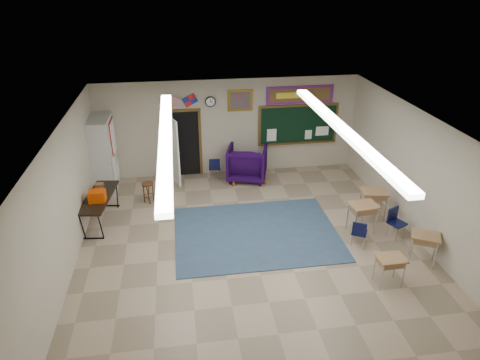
{
  "coord_description": "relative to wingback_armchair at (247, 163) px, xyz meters",
  "views": [
    {
      "loc": [
        -1.53,
        -7.97,
        5.89
      ],
      "look_at": [
        -0.1,
        1.5,
        1.16
      ],
      "focal_mm": 32.0,
      "sensor_mm": 36.0,
      "label": 1
    }
  ],
  "objects": [
    {
      "name": "fluorescent_strips",
      "position": [
        -0.48,
        -3.91,
        2.4
      ],
      "size": [
        3.86,
        6.0,
        0.1
      ],
      "primitive_type": null,
      "color": "white",
      "rests_on": "ceiling"
    },
    {
      "name": "storage_cabinet",
      "position": [
        -4.2,
        -0.06,
        0.56
      ],
      "size": [
        0.59,
        1.25,
        2.2
      ],
      "color": "beige",
      "rests_on": "floor"
    },
    {
      "name": "wall_clock",
      "position": [
        -1.03,
        0.55,
        1.81
      ],
      "size": [
        0.32,
        0.05,
        0.32
      ],
      "color": "black",
      "rests_on": "back_wall"
    },
    {
      "name": "left_wall",
      "position": [
        -4.48,
        -3.91,
        0.96
      ],
      "size": [
        0.04,
        9.0,
        3.0
      ],
      "primitive_type": "cube",
      "color": "#B4A892",
      "rests_on": "floor"
    },
    {
      "name": "student_chair_desk_b",
      "position": [
        3.04,
        -3.78,
        -0.16
      ],
      "size": [
        0.5,
        0.5,
        0.76
      ],
      "primitive_type": null,
      "rotation": [
        0.0,
        0.0,
        0.43
      ],
      "color": "black",
      "rests_on": "floor"
    },
    {
      "name": "student_desk_back_left",
      "position": [
        2.05,
        -5.39,
        -0.16
      ],
      "size": [
        0.58,
        0.44,
        0.68
      ],
      "rotation": [
        0.0,
        0.0,
        0.03
      ],
      "color": "#9D7849",
      "rests_on": "floor"
    },
    {
      "name": "doorway",
      "position": [
        -1.99,
        0.44,
        0.52
      ],
      "size": [
        1.1,
        0.89,
        2.16
      ],
      "color": "black",
      "rests_on": "back_wall"
    },
    {
      "name": "folding_table",
      "position": [
        -4.13,
        -1.98,
        -0.13
      ],
      "size": [
        0.84,
        1.87,
        1.03
      ],
      "rotation": [
        0.0,
        0.0,
        -0.13
      ],
      "color": "black",
      "rests_on": "floor"
    },
    {
      "name": "wall_flags",
      "position": [
        -1.88,
        0.53,
        1.94
      ],
      "size": [
        1.16,
        0.06,
        0.7
      ],
      "primitive_type": null,
      "color": "red",
      "rests_on": "back_wall"
    },
    {
      "name": "bulletin_board",
      "position": [
        1.72,
        0.55,
        1.91
      ],
      "size": [
        2.1,
        0.05,
        0.55
      ],
      "color": "red",
      "rests_on": "back_wall"
    },
    {
      "name": "student_desk_front_left",
      "position": [
        2.28,
        -3.45,
        -0.09
      ],
      "size": [
        0.71,
        0.57,
        0.8
      ],
      "rotation": [
        0.0,
        0.0,
        0.11
      ],
      "color": "#9D7849",
      "rests_on": "floor"
    },
    {
      "name": "wingback_armchair",
      "position": [
        0.0,
        0.0,
        0.0
      ],
      "size": [
        1.43,
        1.45,
        1.07
      ],
      "primitive_type": "imported",
      "rotation": [
        0.0,
        0.0,
        2.86
      ],
      "color": "black",
      "rests_on": "floor"
    },
    {
      "name": "framed_art_print",
      "position": [
        -0.13,
        0.55,
        1.81
      ],
      "size": [
        0.75,
        0.05,
        0.65
      ],
      "color": "olive",
      "rests_on": "back_wall"
    },
    {
      "name": "student_desk_front_right",
      "position": [
        2.85,
        -2.82,
        -0.09
      ],
      "size": [
        0.74,
        0.6,
        0.79
      ],
      "rotation": [
        0.0,
        0.0,
        -0.18
      ],
      "color": "#9D7849",
      "rests_on": "floor"
    },
    {
      "name": "ceiling",
      "position": [
        -0.48,
        -3.91,
        2.46
      ],
      "size": [
        8.0,
        9.0,
        0.04
      ],
      "primitive_type": "cube",
      "color": "silver",
      "rests_on": "back_wall"
    },
    {
      "name": "chalkboard",
      "position": [
        1.72,
        0.55,
        0.93
      ],
      "size": [
        2.55,
        0.14,
        1.3
      ],
      "color": "#543C18",
      "rests_on": "back_wall"
    },
    {
      "name": "wooden_stool",
      "position": [
        -2.97,
        -1.07,
        -0.23
      ],
      "size": [
        0.33,
        0.33,
        0.59
      ],
      "color": "#4E2E17",
      "rests_on": "floor"
    },
    {
      "name": "back_wall",
      "position": [
        -0.48,
        0.59,
        0.96
      ],
      "size": [
        8.0,
        0.04,
        3.0
      ],
      "primitive_type": "cube",
      "color": "#B4A892",
      "rests_on": "floor"
    },
    {
      "name": "area_rug",
      "position": [
        -0.28,
        -3.11,
        -0.53
      ],
      "size": [
        4.0,
        3.0,
        0.02
      ],
      "primitive_type": "cube",
      "color": "#334961",
      "rests_on": "floor"
    },
    {
      "name": "student_desk_back_right",
      "position": [
        3.14,
        -4.8,
        -0.13
      ],
      "size": [
        0.74,
        0.68,
        0.72
      ],
      "rotation": [
        0.0,
        0.0,
        -0.5
      ],
      "color": "#9D7849",
      "rests_on": "floor"
    },
    {
      "name": "student_chair_desk_a",
      "position": [
        2.0,
        -3.98,
        -0.18
      ],
      "size": [
        0.49,
        0.49,
        0.71
      ],
      "primitive_type": null,
      "rotation": [
        0.0,
        0.0,
        2.59
      ],
      "color": "black",
      "rests_on": "floor"
    },
    {
      "name": "floor",
      "position": [
        -0.48,
        -3.91,
        -0.54
      ],
      "size": [
        9.0,
        9.0,
        0.0
      ],
      "primitive_type": "plane",
      "color": "gray",
      "rests_on": "ground"
    },
    {
      "name": "right_wall",
      "position": [
        3.52,
        -3.91,
        0.96
      ],
      "size": [
        0.04,
        9.0,
        3.0
      ],
      "primitive_type": "cube",
      "color": "#B4A892",
      "rests_on": "floor"
    },
    {
      "name": "student_chair_reading",
      "position": [
        -1.0,
        0.13,
        -0.17
      ],
      "size": [
        0.38,
        0.38,
        0.73
      ],
      "primitive_type": null,
      "rotation": [
        0.0,
        0.0,
        3.09
      ],
      "color": "black",
      "rests_on": "floor"
    }
  ]
}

